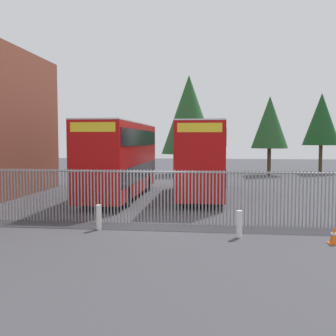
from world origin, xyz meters
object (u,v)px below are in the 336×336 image
object	(u,v)px
traffic_cone_by_gate	(334,235)
bollard_center_front	(239,224)
double_decker_bus_behind_fence_left	(121,157)
double_decker_bus_near_gate	(203,156)
bollard_near_left	(99,217)

from	to	relation	value
traffic_cone_by_gate	bollard_center_front	bearing A→B (deg)	170.01
double_decker_bus_behind_fence_left	bollard_center_front	distance (m)	11.34
double_decker_bus_near_gate	traffic_cone_by_gate	distance (m)	12.02
bollard_center_front	double_decker_bus_near_gate	bearing A→B (deg)	98.70
double_decker_bus_behind_fence_left	bollard_near_left	distance (m)	8.82
bollard_near_left	traffic_cone_by_gate	size ratio (longest dim) A/B	1.61
traffic_cone_by_gate	double_decker_bus_near_gate	bearing A→B (deg)	112.93
double_decker_bus_near_gate	double_decker_bus_behind_fence_left	bearing A→B (deg)	-165.88
double_decker_bus_near_gate	double_decker_bus_behind_fence_left	world-z (taller)	same
bollard_center_front	traffic_cone_by_gate	distance (m)	3.08
bollard_near_left	bollard_center_front	size ratio (longest dim) A/B	1.00
double_decker_bus_behind_fence_left	traffic_cone_by_gate	world-z (taller)	double_decker_bus_behind_fence_left
double_decker_bus_near_gate	bollard_center_front	bearing A→B (deg)	-81.30
double_decker_bus_near_gate	traffic_cone_by_gate	world-z (taller)	double_decker_bus_near_gate
double_decker_bus_near_gate	bollard_near_left	distance (m)	10.58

